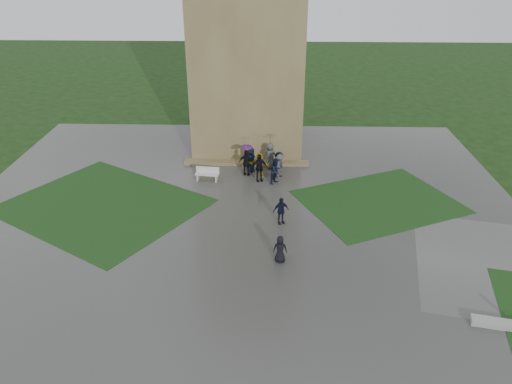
{
  "coord_description": "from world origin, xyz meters",
  "views": [
    {
      "loc": [
        1.69,
        -22.55,
        14.5
      ],
      "look_at": [
        0.91,
        3.77,
        1.2
      ],
      "focal_mm": 35.0,
      "sensor_mm": 36.0,
      "label": 1
    }
  ],
  "objects_px": {
    "pedestrian_mid": "(281,211)",
    "pedestrian_near": "(280,249)",
    "tower": "(248,26)",
    "bench": "(207,174)"
  },
  "relations": [
    {
      "from": "bench",
      "to": "pedestrian_near",
      "type": "relative_size",
      "value": 1.13
    },
    {
      "from": "tower",
      "to": "pedestrian_mid",
      "type": "relative_size",
      "value": 11.08
    },
    {
      "from": "bench",
      "to": "tower",
      "type": "bearing_deg",
      "value": 78.08
    },
    {
      "from": "pedestrian_mid",
      "to": "tower",
      "type": "bearing_deg",
      "value": 77.41
    },
    {
      "from": "pedestrian_mid",
      "to": "pedestrian_near",
      "type": "bearing_deg",
      "value": -114.4
    },
    {
      "from": "tower",
      "to": "bench",
      "type": "height_order",
      "value": "tower"
    },
    {
      "from": "pedestrian_near",
      "to": "tower",
      "type": "bearing_deg",
      "value": -79.2
    },
    {
      "from": "bench",
      "to": "pedestrian_near",
      "type": "bearing_deg",
      "value": -56.01
    },
    {
      "from": "pedestrian_near",
      "to": "pedestrian_mid",
      "type": "bearing_deg",
      "value": -88.34
    },
    {
      "from": "tower",
      "to": "pedestrian_mid",
      "type": "height_order",
      "value": "tower"
    }
  ]
}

